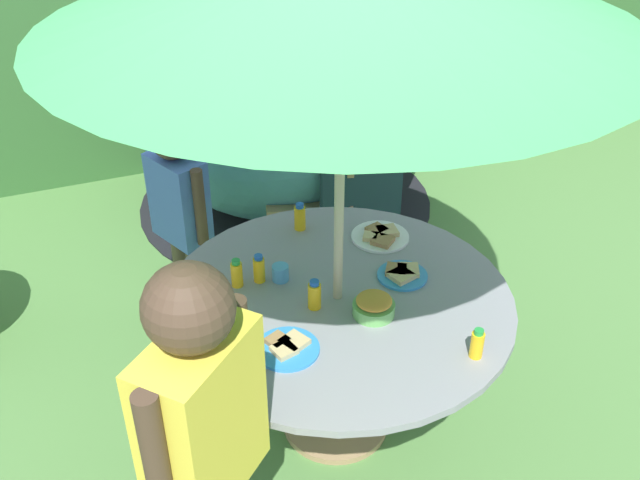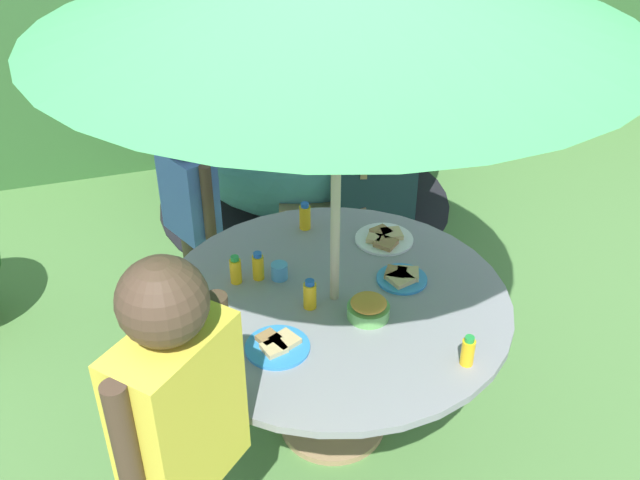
{
  "view_description": "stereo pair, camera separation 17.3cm",
  "coord_description": "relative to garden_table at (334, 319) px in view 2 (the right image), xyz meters",
  "views": [
    {
      "loc": [
        -0.89,
        -2.08,
        2.46
      ],
      "look_at": [
        0.0,
        0.19,
        0.86
      ],
      "focal_mm": 40.87,
      "sensor_mm": 36.0,
      "label": 1
    },
    {
      "loc": [
        -0.73,
        -2.13,
        2.46
      ],
      "look_at": [
        0.0,
        0.19,
        0.86
      ],
      "focal_mm": 40.87,
      "sensor_mm": 36.0,
      "label": 2
    }
  ],
  "objects": [
    {
      "name": "ground_plane",
      "position": [
        0.0,
        0.0,
        -0.61
      ],
      "size": [
        10.0,
        10.0,
        0.02
      ],
      "primitive_type": "cube",
      "color": "#548442"
    },
    {
      "name": "hedge_backdrop",
      "position": [
        0.0,
        3.05,
        0.36
      ],
      "size": [
        9.0,
        0.7,
        1.92
      ],
      "primitive_type": "cube",
      "color": "#33602D",
      "rests_on": "ground_plane"
    },
    {
      "name": "garden_table",
      "position": [
        0.0,
        0.0,
        0.0
      ],
      "size": [
        1.38,
        1.38,
        0.71
      ],
      "color": "tan",
      "rests_on": "ground_plane"
    },
    {
      "name": "wooden_chair",
      "position": [
        0.38,
        1.37,
        -0.07
      ],
      "size": [
        0.57,
        0.54,
        0.96
      ],
      "rotation": [
        0.0,
        0.0,
        -0.27
      ],
      "color": "tan",
      "rests_on": "ground_plane"
    },
    {
      "name": "dome_tent",
      "position": [
        0.45,
        1.94,
        0.25
      ],
      "size": [
        2.23,
        2.23,
        1.72
      ],
      "rotation": [
        0.0,
        0.0,
        0.17
      ],
      "color": "teal",
      "rests_on": "ground_plane"
    },
    {
      "name": "child_in_blue_shirt",
      "position": [
        -0.42,
        0.96,
        0.12
      ],
      "size": [
        0.27,
        0.36,
        1.14
      ],
      "rotation": [
        0.0,
        0.0,
        -1.16
      ],
      "color": "brown",
      "rests_on": "ground_plane"
    },
    {
      "name": "child_in_yellow_shirt",
      "position": [
        -0.67,
        -0.61,
        0.31
      ],
      "size": [
        0.41,
        0.4,
        1.44
      ],
      "rotation": [
        0.0,
        0.0,
        0.74
      ],
      "color": "#3F3F47",
      "rests_on": "ground_plane"
    },
    {
      "name": "snack_bowl",
      "position": [
        0.08,
        -0.15,
        0.15
      ],
      "size": [
        0.16,
        0.16,
        0.08
      ],
      "color": "#66B259",
      "rests_on": "garden_table"
    },
    {
      "name": "plate_near_left",
      "position": [
        0.34,
        0.32,
        0.12
      ],
      "size": [
        0.25,
        0.25,
        0.03
      ],
      "color": "white",
      "rests_on": "garden_table"
    },
    {
      "name": "plate_front_edge",
      "position": [
        0.3,
        0.03,
        0.12
      ],
      "size": [
        0.21,
        0.21,
        0.03
      ],
      "color": "#338CD8",
      "rests_on": "garden_table"
    },
    {
      "name": "plate_far_right",
      "position": [
        -0.29,
        -0.22,
        0.12
      ],
      "size": [
        0.23,
        0.23,
        0.03
      ],
      "color": "#338CD8",
      "rests_on": "garden_table"
    },
    {
      "name": "juice_bottle_near_right",
      "position": [
        -0.25,
        0.21,
        0.17
      ],
      "size": [
        0.05,
        0.05,
        0.12
      ],
      "color": "yellow",
      "rests_on": "garden_table"
    },
    {
      "name": "juice_bottle_far_left",
      "position": [
        0.32,
        -0.49,
        0.17
      ],
      "size": [
        0.05,
        0.05,
        0.12
      ],
      "color": "yellow",
      "rests_on": "garden_table"
    },
    {
      "name": "juice_bottle_center_front",
      "position": [
        0.04,
        0.52,
        0.17
      ],
      "size": [
        0.05,
        0.05,
        0.13
      ],
      "color": "yellow",
      "rests_on": "garden_table"
    },
    {
      "name": "juice_bottle_center_back",
      "position": [
        -0.34,
        0.22,
        0.17
      ],
      "size": [
        0.05,
        0.05,
        0.12
      ],
      "color": "yellow",
      "rests_on": "garden_table"
    },
    {
      "name": "juice_bottle_mid_left",
      "position": [
        -0.11,
        -0.03,
        0.17
      ],
      "size": [
        0.05,
        0.05,
        0.12
      ],
      "color": "yellow",
      "rests_on": "garden_table"
    },
    {
      "name": "juice_bottle_mid_right",
      "position": [
        -0.57,
        0.22,
        0.17
      ],
      "size": [
        0.06,
        0.06,
        0.13
      ],
      "color": "yellow",
      "rests_on": "garden_table"
    },
    {
      "name": "cup_near",
      "position": [
        -0.17,
        0.19,
        0.14
      ],
      "size": [
        0.07,
        0.07,
        0.07
      ],
      "primitive_type": "cylinder",
      "color": "#4C99D8",
      "rests_on": "garden_table"
    }
  ]
}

